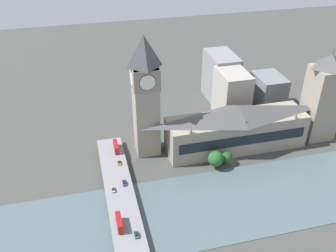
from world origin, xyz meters
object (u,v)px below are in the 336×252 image
object	(u,v)px
victoria_tower	(322,97)
double_decker_bus_mid	(116,146)
road_bridge	(125,217)
car_northbound_mid	(119,162)
car_southbound_lead	(124,183)
car_northbound_tail	(113,190)
double_decker_bus_lead	(119,222)
car_northbound_lead	(136,235)
parliament_hall	(237,127)
clock_tower	(145,94)

from	to	relation	value
victoria_tower	double_decker_bus_mid	world-z (taller)	victoria_tower
victoria_tower	road_bridge	world-z (taller)	victoria_tower
car_northbound_mid	car_southbound_lead	size ratio (longest dim) A/B	0.97
double_decker_bus_mid	car_northbound_tail	distance (m)	36.60
double_decker_bus_lead	double_decker_bus_mid	world-z (taller)	double_decker_bus_lead
double_decker_bus_lead	car_northbound_lead	xyz separation A→B (m)	(-7.44, -6.69, -2.02)
double_decker_bus_mid	car_northbound_lead	xyz separation A→B (m)	(-68.82, -0.21, -1.81)
car_southbound_lead	parliament_hall	bearing A→B (deg)	-72.53
car_northbound_mid	car_northbound_lead	bearing A→B (deg)	-179.70
parliament_hall	car_northbound_lead	xyz separation A→B (m)	(-59.71, 73.19, -9.49)
car_northbound_lead	car_southbound_lead	bearing A→B (deg)	-0.03
clock_tower	victoria_tower	bearing A→B (deg)	-95.00
car_northbound_lead	car_northbound_mid	bearing A→B (deg)	0.30
double_decker_bus_lead	parliament_hall	bearing A→B (deg)	-56.80
car_southbound_lead	car_northbound_lead	bearing A→B (deg)	179.97
road_bridge	car_northbound_mid	xyz separation A→B (m)	(41.46, -3.05, 1.49)
double_decker_bus_lead	double_decker_bus_mid	bearing A→B (deg)	-6.02
clock_tower	road_bridge	world-z (taller)	clock_tower
parliament_hall	double_decker_bus_lead	distance (m)	95.75
victoria_tower	car_southbound_lead	xyz separation A→B (m)	(-23.08, 129.29, -23.06)
double_decker_bus_lead	car_southbound_lead	xyz separation A→B (m)	(29.25, -6.71, -2.02)
victoria_tower	double_decker_bus_lead	size ratio (longest dim) A/B	5.73
clock_tower	road_bridge	distance (m)	70.09
car_northbound_tail	road_bridge	bearing A→B (deg)	-170.68
double_decker_bus_mid	victoria_tower	bearing A→B (deg)	-94.00
road_bridge	parliament_hall	bearing A→B (deg)	-58.99
victoria_tower	car_northbound_mid	world-z (taller)	victoria_tower
parliament_hall	double_decker_bus_mid	size ratio (longest dim) A/B	7.95
car_northbound_mid	victoria_tower	bearing A→B (deg)	-87.97
clock_tower	double_decker_bus_mid	world-z (taller)	clock_tower
double_decker_bus_lead	car_northbound_mid	bearing A→B (deg)	-7.64
road_bridge	car_northbound_tail	xyz separation A→B (m)	(19.10, 3.14, 1.56)
clock_tower	double_decker_bus_mid	distance (m)	38.03
car_northbound_mid	double_decker_bus_lead	bearing A→B (deg)	172.36
parliament_hall	car_northbound_tail	world-z (taller)	parliament_hall
parliament_hall	car_southbound_lead	distance (m)	77.29
car_northbound_lead	car_northbound_tail	distance (m)	33.44
victoria_tower	road_bridge	bearing A→B (deg)	109.15
double_decker_bus_lead	car_northbound_mid	distance (m)	48.20
road_bridge	car_northbound_lead	distance (m)	14.20
car_southbound_lead	victoria_tower	bearing A→B (deg)	-79.88
double_decker_bus_mid	car_southbound_lead	distance (m)	32.19
car_northbound_mid	car_southbound_lead	bearing A→B (deg)	-179.04
road_bridge	double_decker_bus_mid	world-z (taller)	double_decker_bus_mid
car_northbound_lead	double_decker_bus_mid	bearing A→B (deg)	0.18
road_bridge	car_northbound_lead	world-z (taller)	car_northbound_lead
car_northbound_lead	car_southbound_lead	size ratio (longest dim) A/B	0.92
double_decker_bus_lead	victoria_tower	bearing A→B (deg)	-68.95
victoria_tower	car_northbound_lead	world-z (taller)	victoria_tower
parliament_hall	clock_tower	size ratio (longest dim) A/B	1.17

